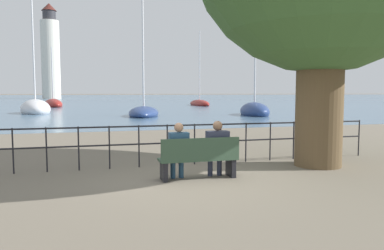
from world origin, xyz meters
TOP-DOWN VIEW (x-y plane):
  - ground_plane at (0.00, 0.00)m, footprint 1000.00×1000.00m
  - harbor_water at (0.00, 160.50)m, footprint 600.00×300.00m
  - park_bench at (0.00, -0.06)m, footprint 1.70×0.45m
  - seated_person_left at (-0.43, 0.01)m, footprint 0.41×0.35m
  - seated_person_right at (0.43, 0.01)m, footprint 0.48×0.35m
  - promenade_railing at (-0.00, 1.55)m, footprint 10.76×0.04m
  - sailboat_0 at (10.83, 20.55)m, footprint 3.19×5.59m
  - sailboat_1 at (1.91, 21.83)m, footprint 3.36×6.07m
  - sailboat_2 at (12.96, 43.60)m, footprint 1.73×7.79m
  - sailboat_4 at (-6.86, 28.13)m, footprint 3.54×5.51m
  - sailboat_5 at (-6.77, 44.38)m, footprint 3.58×7.33m
  - harbor_lighthouse at (-13.42, 116.49)m, footprint 5.56×5.56m

SIDE VIEW (x-z plane):
  - ground_plane at x=0.00m, z-range 0.00..0.00m
  - harbor_water at x=0.00m, z-range 0.00..0.01m
  - sailboat_1 at x=1.91m, z-range -5.12..5.70m
  - sailboat_2 at x=12.96m, z-range -5.10..5.70m
  - sailboat_5 at x=-6.77m, z-range -3.77..4.42m
  - sailboat_0 at x=10.83m, z-range -4.07..4.74m
  - sailboat_4 at x=-6.86m, z-range -5.88..6.71m
  - park_bench at x=0.00m, z-range -0.02..0.88m
  - seated_person_left at x=-0.43m, z-range 0.06..1.28m
  - seated_person_right at x=0.43m, z-range 0.06..1.30m
  - promenade_railing at x=0.00m, z-range 0.17..1.22m
  - harbor_lighthouse at x=-13.42m, z-range -1.01..28.03m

